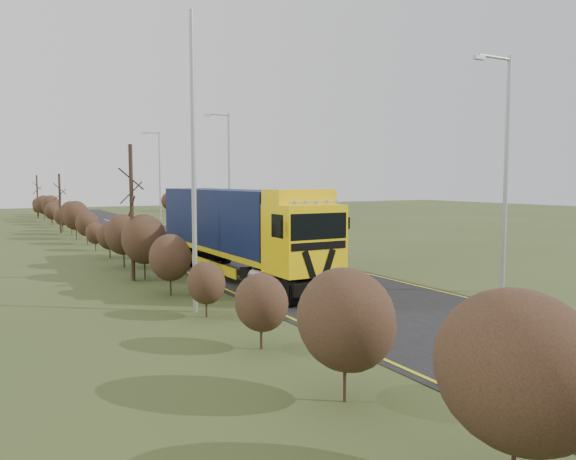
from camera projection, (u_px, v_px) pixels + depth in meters
The scene contains 14 objects.
ground at pixel (304, 282), 24.69m from camera, with size 160.00×160.00×0.00m, color #33411C.
road at pixel (219, 255), 33.43m from camera, with size 8.00×120.00×0.02m, color black.
layby at pixel (249, 236), 45.28m from camera, with size 6.00×18.00×0.02m, color #292624.
lane_markings at pixel (221, 256), 33.16m from camera, with size 7.52×116.00×0.01m.
hedgerow at pixel (125, 236), 28.59m from camera, with size 2.24×102.04×6.05m.
lorry at pixel (238, 226), 25.97m from camera, with size 2.89×14.85×4.13m.
car_red_hatchback at pixel (246, 231), 43.06m from camera, with size 1.48×3.67×1.25m, color maroon.
car_blue_sedan at pixel (214, 223), 50.09m from camera, with size 1.46×4.18×1.38m, color #091432.
streetlight_near at pixel (504, 164), 21.90m from camera, with size 1.97×0.19×9.27m.
streetlight_mid at pixel (228, 169), 43.33m from camera, with size 2.05×0.19×9.64m.
streetlight_far at pixel (159, 171), 64.13m from camera, with size 2.13×0.20×10.05m.
left_pole at pixel (193, 164), 18.65m from camera, with size 0.16×0.16×10.01m, color #A1A5A7.
speed_sign at pixel (245, 219), 41.55m from camera, with size 0.65×0.10×2.35m.
warning_board at pixel (215, 222), 45.44m from camera, with size 0.72×0.11×1.87m.
Camera 1 is at (-12.30, -21.08, 4.44)m, focal length 35.00 mm.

